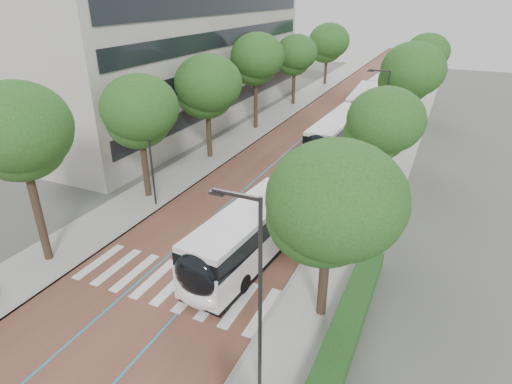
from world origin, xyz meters
TOP-DOWN VIEW (x-y plane):
  - ground at (0.00, 0.00)m, footprint 160.00×160.00m
  - road at (0.00, 40.00)m, footprint 11.00×140.00m
  - sidewalk_left at (-7.50, 40.00)m, footprint 4.00×140.00m
  - sidewalk_right at (7.50, 40.00)m, footprint 4.00×140.00m
  - kerb_left at (-5.60, 40.00)m, footprint 0.20×140.00m
  - kerb_right at (5.60, 40.00)m, footprint 0.20×140.00m
  - zebra_crossing at (0.20, 1.00)m, footprint 10.55×3.60m
  - lane_line_left at (-1.60, 40.00)m, footprint 0.12×126.00m
  - lane_line_right at (1.60, 40.00)m, footprint 0.12×126.00m
  - office_building at (-19.47, 28.00)m, footprint 18.11×40.00m
  - hedge at (9.10, 0.00)m, footprint 1.20×14.00m
  - streetlight_near at (6.62, -3.00)m, footprint 1.82×0.20m
  - streetlight_far at (6.62, 22.00)m, footprint 1.82×0.20m
  - lamp_post_left at (-6.10, 8.00)m, footprint 0.14×0.14m
  - trees_left at (-7.50, 28.16)m, footprint 6.31×60.73m
  - trees_right at (7.70, 21.12)m, footprint 5.75×47.47m
  - lead_bus at (3.10, 8.17)m, footprint 4.10×18.54m
  - bus_queued_0 at (2.38, 24.31)m, footprint 2.98×12.48m
  - bus_queued_1 at (2.18, 37.36)m, footprint 3.19×12.52m
  - bus_queued_2 at (2.78, 49.53)m, footprint 3.22×12.52m
  - bus_queued_3 at (2.20, 63.02)m, footprint 3.27×12.53m

SIDE VIEW (x-z plane):
  - ground at x=0.00m, z-range 0.00..0.00m
  - road at x=0.00m, z-range 0.00..0.02m
  - lane_line_left at x=-1.60m, z-range 0.02..0.03m
  - lane_line_right at x=1.60m, z-range 0.02..0.03m
  - zebra_crossing at x=0.20m, z-range 0.02..0.03m
  - sidewalk_left at x=-7.50m, z-range 0.00..0.12m
  - sidewalk_right at x=7.50m, z-range 0.00..0.12m
  - kerb_left at x=-5.60m, z-range -0.01..0.13m
  - kerb_right at x=5.60m, z-range -0.01..0.13m
  - hedge at x=9.10m, z-range 0.12..0.92m
  - bus_queued_0 at x=2.38m, z-range 0.02..3.22m
  - bus_queued_1 at x=2.18m, z-range 0.02..3.22m
  - bus_queued_2 at x=2.78m, z-range 0.02..3.22m
  - bus_queued_3 at x=2.20m, z-range 0.02..3.22m
  - lead_bus at x=3.10m, z-range 0.03..3.23m
  - lamp_post_left at x=-6.10m, z-range 0.12..8.12m
  - streetlight_near at x=6.62m, z-range 0.82..8.82m
  - streetlight_far at x=6.62m, z-range 0.82..8.82m
  - trees_right at x=7.70m, z-range 1.52..10.72m
  - trees_left at x=-7.50m, z-range 1.67..11.12m
  - office_building at x=-19.47m, z-range 0.00..14.00m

